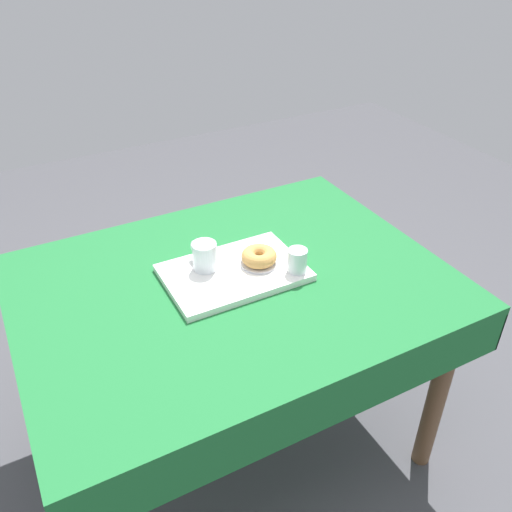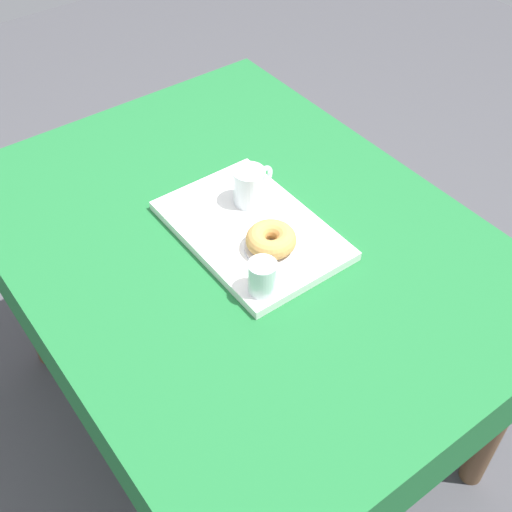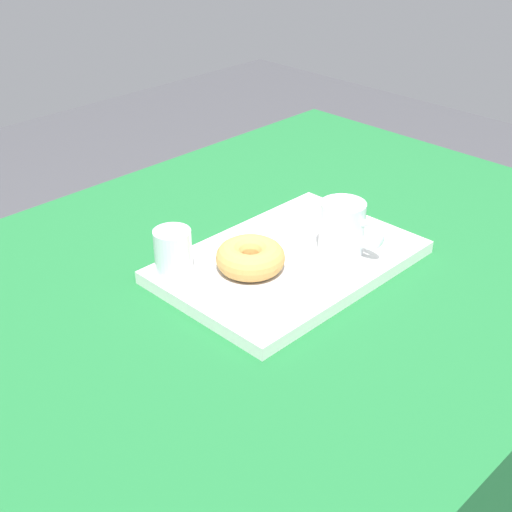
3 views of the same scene
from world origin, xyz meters
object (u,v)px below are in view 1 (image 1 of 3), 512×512
at_px(serving_tray, 234,273).
at_px(donut_plate_left, 259,263).
at_px(tea_mug_left, 204,257).
at_px(water_glass_near, 297,261).
at_px(sugar_donut_left, 259,256).
at_px(dining_table, 234,307).

relative_size(serving_tray, donut_plate_left, 3.64).
xyz_separation_m(tea_mug_left, water_glass_near, (0.24, -0.15, -0.01)).
relative_size(tea_mug_left, sugar_donut_left, 1.04).
bearing_deg(donut_plate_left, water_glass_near, -45.80).
distance_m(tea_mug_left, water_glass_near, 0.29).
relative_size(tea_mug_left, donut_plate_left, 0.98).
distance_m(water_glass_near, donut_plate_left, 0.13).
bearing_deg(serving_tray, donut_plate_left, -5.64).
distance_m(dining_table, sugar_donut_left, 0.19).
bearing_deg(dining_table, donut_plate_left, 8.20).
relative_size(serving_tray, sugar_donut_left, 3.83).
bearing_deg(sugar_donut_left, serving_tray, 174.36).
height_order(donut_plate_left, sugar_donut_left, sugar_donut_left).
height_order(dining_table, serving_tray, serving_tray).
bearing_deg(sugar_donut_left, water_glass_near, -45.80).
xyz_separation_m(serving_tray, tea_mug_left, (-0.07, 0.05, 0.05)).
bearing_deg(sugar_donut_left, dining_table, -171.80).
bearing_deg(water_glass_near, dining_table, 157.99).
xyz_separation_m(water_glass_near, donut_plate_left, (-0.09, 0.09, -0.03)).
distance_m(donut_plate_left, sugar_donut_left, 0.03).
height_order(serving_tray, donut_plate_left, donut_plate_left).
height_order(serving_tray, water_glass_near, water_glass_near).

